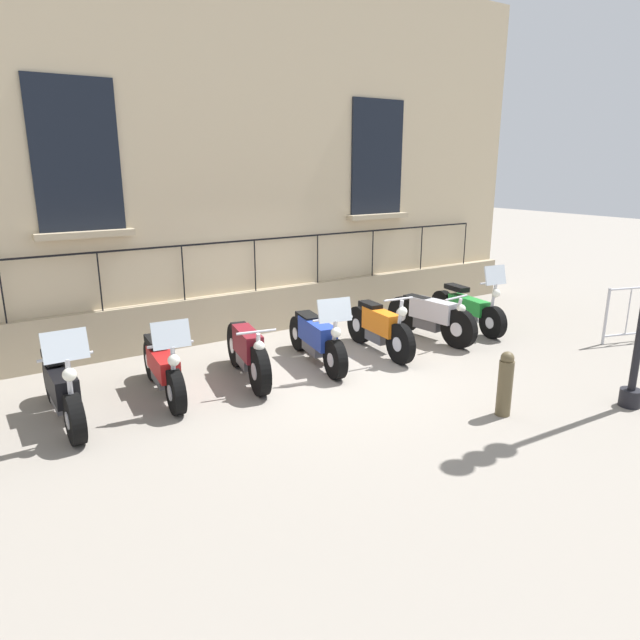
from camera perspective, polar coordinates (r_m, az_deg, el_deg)
The scene contains 10 objects.
ground_plane at distance 9.05m, azimuth 0.76°, elevation -5.20°, with size 60.00×60.00×0.00m, color gray.
building_facade at distance 10.98m, azimuth -7.83°, elevation 15.39°, with size 0.82×13.33×6.66m.
motorcycle_black at distance 7.93m, azimuth -24.46°, elevation -6.46°, with size 2.09×0.61×1.38m.
motorcycle_red at distance 8.31m, azimuth -15.46°, elevation -4.76°, with size 2.01×0.60×1.26m.
motorcycle_maroon at distance 8.66m, azimuth -7.30°, elevation -3.22°, with size 1.98×0.67×0.92m.
motorcycle_blue at distance 9.29m, azimuth -0.33°, elevation -1.89°, with size 2.12×0.76×1.25m.
motorcycle_orange at distance 9.87m, azimuth 5.99°, elevation -0.86°, with size 1.98×0.56×1.09m.
motorcycle_silver at distance 10.75m, azimuth 11.05°, elevation 0.31°, with size 2.04×0.60×0.92m.
motorcycle_green at distance 11.67m, azimuth 14.58°, elevation 1.12°, with size 2.15×0.64×1.38m.
bollard at distance 7.77m, azimuth 18.10°, elevation -6.08°, with size 0.19×0.19×0.87m.
Camera 1 is at (7.05, -4.71, 3.19)m, focal length 31.85 mm.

